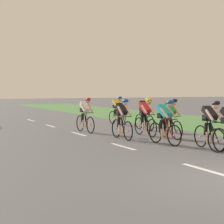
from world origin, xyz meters
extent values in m
cube|color=#4C7F42|center=(8.28, 14.00, 0.00)|extent=(7.00, 60.00, 0.01)
cube|color=white|center=(0.00, 1.27, 0.00)|extent=(0.14, 1.60, 0.01)
cube|color=white|center=(0.00, 5.27, 0.00)|extent=(0.14, 1.60, 0.01)
cube|color=white|center=(0.00, 9.27, 0.00)|extent=(0.14, 1.60, 0.01)
cube|color=white|center=(0.00, 13.27, 0.00)|extent=(0.14, 1.60, 0.01)
cube|color=white|center=(0.00, 17.27, 0.00)|extent=(0.14, 1.60, 0.01)
torus|color=black|center=(1.92, 3.00, 0.36)|extent=(0.11, 0.73, 0.72)
cylinder|color=#99999E|center=(1.92, 3.00, 0.36)|extent=(0.06, 0.06, 0.06)
torus|color=black|center=(2.07, 3.03, 0.36)|extent=(0.12, 0.72, 0.72)
cylinder|color=#99999E|center=(2.07, 3.03, 0.36)|extent=(0.07, 0.07, 0.06)
torus|color=black|center=(2.17, 4.03, 0.36)|extent=(0.12, 0.72, 0.72)
cylinder|color=#99999E|center=(2.17, 4.03, 0.36)|extent=(0.07, 0.07, 0.06)
cylinder|color=black|center=(2.12, 3.48, 0.90)|extent=(0.09, 0.55, 0.04)
cylinder|color=black|center=(2.10, 3.30, 0.58)|extent=(0.09, 0.48, 0.63)
cylinder|color=black|center=(2.14, 3.68, 0.60)|extent=(0.04, 0.04, 0.65)
cylinder|color=black|center=(2.08, 3.13, 0.88)|extent=(0.42, 0.07, 0.03)
cube|color=black|center=(2.14, 3.68, 0.94)|extent=(0.12, 0.23, 0.05)
cube|color=black|center=(2.12, 3.55, 1.14)|extent=(0.33, 0.58, 0.44)
cube|color=black|center=(2.14, 3.67, 0.98)|extent=(0.30, 0.23, 0.18)
cylinder|color=black|center=(2.22, 3.61, 0.64)|extent=(0.13, 0.23, 0.40)
cylinder|color=beige|center=(2.21, 3.53, 0.37)|extent=(0.11, 0.16, 0.36)
cylinder|color=black|center=(2.04, 3.63, 0.64)|extent=(0.13, 0.18, 0.40)
cylinder|color=beige|center=(2.03, 3.55, 0.37)|extent=(0.10, 0.13, 0.36)
cylinder|color=beige|center=(2.26, 3.32, 1.09)|extent=(0.12, 0.41, 0.35)
cylinder|color=beige|center=(1.94, 3.36, 1.09)|extent=(0.12, 0.41, 0.35)
sphere|color=beige|center=(2.09, 3.25, 1.38)|extent=(0.19, 0.19, 0.19)
ellipsoid|color=black|center=(2.09, 3.25, 1.45)|extent=(0.26, 0.34, 0.24)
torus|color=black|center=(1.52, 4.56, 0.36)|extent=(0.10, 0.73, 0.72)
cylinder|color=#99999E|center=(1.52, 4.56, 0.36)|extent=(0.06, 0.06, 0.06)
torus|color=black|center=(1.44, 5.56, 0.36)|extent=(0.10, 0.73, 0.72)
cylinder|color=#99999E|center=(1.44, 5.56, 0.36)|extent=(0.06, 0.06, 0.06)
cylinder|color=#B21919|center=(1.48, 5.01, 0.90)|extent=(0.08, 0.55, 0.04)
cylinder|color=#B21919|center=(1.50, 4.83, 0.58)|extent=(0.08, 0.48, 0.63)
cylinder|color=#B21919|center=(1.47, 5.21, 0.60)|extent=(0.04, 0.04, 0.65)
cylinder|color=black|center=(1.51, 4.66, 0.88)|extent=(0.42, 0.06, 0.03)
cube|color=black|center=(1.47, 5.21, 0.94)|extent=(0.12, 0.23, 0.05)
cube|color=#19B2B7|center=(1.48, 5.08, 1.14)|extent=(0.32, 0.57, 0.45)
cube|color=black|center=(1.47, 5.20, 0.98)|extent=(0.30, 0.22, 0.18)
cylinder|color=black|center=(1.56, 5.15, 0.64)|extent=(0.13, 0.23, 0.40)
cylinder|color=tan|center=(1.57, 5.07, 0.37)|extent=(0.10, 0.16, 0.36)
cylinder|color=black|center=(1.38, 5.14, 0.64)|extent=(0.12, 0.18, 0.40)
cylinder|color=tan|center=(1.39, 5.06, 0.37)|extent=(0.10, 0.13, 0.36)
cylinder|color=tan|center=(1.65, 4.88, 1.09)|extent=(0.11, 0.41, 0.35)
cylinder|color=tan|center=(1.33, 4.85, 1.09)|extent=(0.11, 0.41, 0.35)
sphere|color=tan|center=(1.50, 4.78, 1.38)|extent=(0.19, 0.19, 0.19)
ellipsoid|color=blue|center=(1.50, 4.77, 1.45)|extent=(0.25, 0.33, 0.24)
torus|color=black|center=(2.56, 5.80, 0.36)|extent=(0.09, 0.73, 0.72)
cylinder|color=#99999E|center=(2.56, 5.80, 0.36)|extent=(0.06, 0.06, 0.06)
torus|color=black|center=(2.63, 6.80, 0.36)|extent=(0.09, 0.73, 0.72)
cylinder|color=#99999E|center=(2.63, 6.80, 0.36)|extent=(0.06, 0.06, 0.06)
cylinder|color=black|center=(2.59, 6.25, 0.90)|extent=(0.07, 0.55, 0.04)
cylinder|color=black|center=(2.58, 6.08, 0.58)|extent=(0.07, 0.48, 0.63)
cylinder|color=black|center=(2.60, 6.45, 0.60)|extent=(0.04, 0.04, 0.65)
cylinder|color=black|center=(2.56, 5.90, 0.88)|extent=(0.42, 0.06, 0.03)
cube|color=black|center=(2.60, 6.45, 0.94)|extent=(0.12, 0.23, 0.05)
cube|color=green|center=(2.59, 6.32, 1.14)|extent=(0.32, 0.56, 0.47)
cube|color=black|center=(2.60, 6.44, 0.98)|extent=(0.29, 0.22, 0.18)
cylinder|color=black|center=(2.69, 6.38, 0.64)|extent=(0.13, 0.23, 0.40)
cylinder|color=tan|center=(2.68, 6.30, 0.37)|extent=(0.10, 0.16, 0.36)
cylinder|color=black|center=(2.51, 6.40, 0.64)|extent=(0.12, 0.18, 0.40)
cylinder|color=tan|center=(2.50, 6.32, 0.37)|extent=(0.10, 0.13, 0.36)
cylinder|color=tan|center=(2.74, 6.10, 1.09)|extent=(0.10, 0.41, 0.35)
cylinder|color=tan|center=(2.42, 6.12, 1.09)|extent=(0.10, 0.41, 0.35)
sphere|color=tan|center=(2.57, 6.03, 1.38)|extent=(0.19, 0.19, 0.19)
ellipsoid|color=black|center=(2.57, 6.02, 1.45)|extent=(0.25, 0.33, 0.24)
torus|color=black|center=(0.83, 6.44, 0.36)|extent=(0.06, 0.72, 0.72)
cylinder|color=#99999E|center=(0.83, 6.44, 0.36)|extent=(0.06, 0.06, 0.06)
torus|color=black|center=(0.85, 7.44, 0.36)|extent=(0.06, 0.72, 0.72)
cylinder|color=#99999E|center=(0.85, 7.44, 0.36)|extent=(0.06, 0.06, 0.06)
cylinder|color=silver|center=(0.84, 6.89, 0.90)|extent=(0.05, 0.55, 0.04)
cylinder|color=silver|center=(0.83, 6.71, 0.58)|extent=(0.05, 0.48, 0.63)
cylinder|color=silver|center=(0.84, 7.09, 0.60)|extent=(0.04, 0.04, 0.65)
cylinder|color=black|center=(0.83, 6.54, 0.88)|extent=(0.42, 0.04, 0.03)
cube|color=black|center=(0.84, 7.09, 0.94)|extent=(0.11, 0.22, 0.05)
cube|color=black|center=(0.84, 6.96, 1.14)|extent=(0.29, 0.55, 0.45)
cube|color=black|center=(0.84, 7.08, 0.98)|extent=(0.28, 0.21, 0.18)
cylinder|color=black|center=(0.93, 7.03, 0.64)|extent=(0.12, 0.23, 0.40)
cylinder|color=beige|center=(0.93, 6.95, 0.37)|extent=(0.09, 0.16, 0.36)
cylinder|color=black|center=(0.75, 7.03, 0.64)|extent=(0.11, 0.17, 0.40)
cylinder|color=beige|center=(0.75, 6.95, 0.37)|extent=(0.09, 0.12, 0.36)
cylinder|color=beige|center=(1.00, 6.74, 1.09)|extent=(0.09, 0.40, 0.35)
cylinder|color=beige|center=(0.68, 6.75, 1.09)|extent=(0.09, 0.40, 0.35)
sphere|color=beige|center=(0.83, 6.66, 1.38)|extent=(0.19, 0.19, 0.19)
ellipsoid|color=blue|center=(0.83, 6.65, 1.45)|extent=(0.24, 0.32, 0.24)
torus|color=black|center=(2.18, 6.93, 0.36)|extent=(0.05, 0.72, 0.72)
cylinder|color=#99999E|center=(2.18, 6.93, 0.36)|extent=(0.06, 0.06, 0.06)
torus|color=black|center=(2.19, 7.93, 0.36)|extent=(0.05, 0.72, 0.72)
cylinder|color=#99999E|center=(2.19, 7.93, 0.36)|extent=(0.06, 0.06, 0.06)
cylinder|color=black|center=(2.18, 7.38, 0.90)|extent=(0.04, 0.55, 0.04)
cylinder|color=black|center=(2.18, 7.21, 0.58)|extent=(0.05, 0.48, 0.63)
cylinder|color=black|center=(2.18, 7.58, 0.60)|extent=(0.04, 0.04, 0.65)
cylinder|color=black|center=(2.18, 7.03, 0.88)|extent=(0.42, 0.03, 0.03)
cube|color=black|center=(2.18, 7.58, 0.94)|extent=(0.10, 0.22, 0.05)
cube|color=red|center=(2.18, 7.46, 1.14)|extent=(0.29, 0.55, 0.46)
cube|color=black|center=(2.18, 7.57, 0.98)|extent=(0.28, 0.20, 0.18)
cylinder|color=black|center=(2.27, 7.52, 0.64)|extent=(0.11, 0.22, 0.40)
cylinder|color=beige|center=(2.27, 7.44, 0.37)|extent=(0.09, 0.15, 0.36)
cylinder|color=black|center=(2.09, 7.53, 0.64)|extent=(0.11, 0.17, 0.40)
cylinder|color=beige|center=(2.09, 7.45, 0.37)|extent=(0.09, 0.12, 0.36)
cylinder|color=beige|center=(2.34, 7.24, 1.09)|extent=(0.08, 0.40, 0.35)
cylinder|color=beige|center=(2.02, 7.25, 1.09)|extent=(0.08, 0.40, 0.35)
sphere|color=beige|center=(2.18, 7.16, 1.38)|extent=(0.19, 0.19, 0.19)
ellipsoid|color=yellow|center=(2.18, 7.15, 1.45)|extent=(0.23, 0.32, 0.24)
torus|color=black|center=(0.53, 9.21, 0.36)|extent=(0.10, 0.73, 0.72)
cylinder|color=#99999E|center=(0.53, 9.21, 0.36)|extent=(0.06, 0.06, 0.06)
torus|color=black|center=(0.45, 10.21, 0.36)|extent=(0.10, 0.73, 0.72)
cylinder|color=#99999E|center=(0.45, 10.21, 0.36)|extent=(0.06, 0.06, 0.06)
cylinder|color=white|center=(0.49, 9.66, 0.90)|extent=(0.08, 0.55, 0.04)
cylinder|color=white|center=(0.51, 9.49, 0.58)|extent=(0.08, 0.48, 0.63)
cylinder|color=white|center=(0.48, 9.86, 0.60)|extent=(0.04, 0.04, 0.65)
cylinder|color=black|center=(0.52, 9.31, 0.88)|extent=(0.42, 0.06, 0.03)
cube|color=black|center=(0.48, 9.86, 0.94)|extent=(0.12, 0.23, 0.05)
cube|color=white|center=(0.49, 9.74, 1.14)|extent=(0.32, 0.56, 0.46)
cube|color=black|center=(0.48, 9.85, 0.98)|extent=(0.29, 0.22, 0.18)
cylinder|color=black|center=(0.57, 9.81, 0.64)|extent=(0.13, 0.23, 0.40)
cylinder|color=tan|center=(0.58, 9.73, 0.37)|extent=(0.10, 0.16, 0.36)
cylinder|color=black|center=(0.39, 9.80, 0.64)|extent=(0.12, 0.18, 0.40)
cylinder|color=tan|center=(0.40, 9.72, 0.37)|extent=(0.10, 0.13, 0.36)
cylinder|color=tan|center=(0.66, 9.53, 1.09)|extent=(0.11, 0.41, 0.35)
cylinder|color=tan|center=(0.34, 9.51, 1.09)|extent=(0.11, 0.41, 0.35)
sphere|color=tan|center=(0.51, 9.44, 1.38)|extent=(0.19, 0.19, 0.19)
ellipsoid|color=red|center=(0.51, 9.43, 1.45)|extent=(0.25, 0.33, 0.24)
torus|color=black|center=(3.24, 8.75, 0.36)|extent=(0.06, 0.72, 0.72)
cylinder|color=#99999E|center=(3.24, 8.75, 0.36)|extent=(0.06, 0.06, 0.06)
torus|color=black|center=(3.26, 9.75, 0.36)|extent=(0.06, 0.72, 0.72)
cylinder|color=#99999E|center=(3.26, 9.75, 0.36)|extent=(0.06, 0.06, 0.06)
cylinder|color=silver|center=(3.25, 9.20, 0.90)|extent=(0.05, 0.55, 0.04)
cylinder|color=silver|center=(3.25, 9.03, 0.58)|extent=(0.05, 0.48, 0.63)
cylinder|color=silver|center=(3.26, 9.40, 0.60)|extent=(0.04, 0.04, 0.65)
cylinder|color=black|center=(3.24, 8.85, 0.88)|extent=(0.42, 0.04, 0.03)
cube|color=black|center=(3.26, 9.40, 0.94)|extent=(0.10, 0.22, 0.05)
cube|color=black|center=(3.25, 9.28, 1.14)|extent=(0.29, 0.55, 0.47)
cube|color=black|center=(3.26, 9.39, 0.98)|extent=(0.28, 0.21, 0.18)
cylinder|color=black|center=(3.34, 9.34, 0.64)|extent=(0.11, 0.23, 0.40)
cylinder|color=beige|center=(3.34, 9.26, 0.37)|extent=(0.09, 0.16, 0.36)
cylinder|color=black|center=(3.16, 9.34, 0.64)|extent=(0.11, 0.17, 0.40)
cylinder|color=beige|center=(3.16, 9.26, 0.37)|extent=(0.09, 0.12, 0.36)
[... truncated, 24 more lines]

